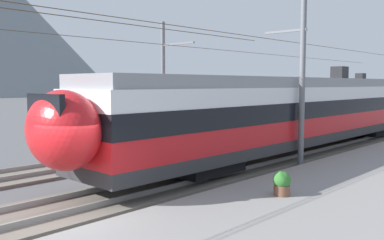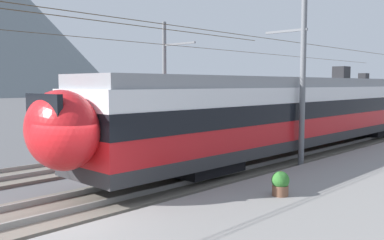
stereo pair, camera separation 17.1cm
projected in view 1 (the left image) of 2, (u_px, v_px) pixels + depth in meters
The scene contains 7 objects.
ground_plane at pixel (60, 230), 10.23m from camera, with size 400.00×400.00×0.00m, color #565659.
track_near at pixel (35, 216), 11.12m from camera, with size 120.00×3.00×0.28m.
train_near_platform at pixel (300, 110), 21.06m from camera, with size 27.69×2.99×4.27m.
train_far_track at pixel (334, 100), 35.53m from camera, with size 34.29×3.00×4.27m.
catenary_mast_mid at pixel (300, 65), 17.67m from camera, with size 47.32×2.01×8.49m.
catenary_mast_far_side at pixel (165, 80), 24.06m from camera, with size 47.32×2.58×7.09m.
potted_plant_platform_edge at pixel (282, 183), 12.24m from camera, with size 0.52×0.52×0.72m.
Camera 1 is at (-5.05, -9.17, 3.55)m, focal length 39.27 mm.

